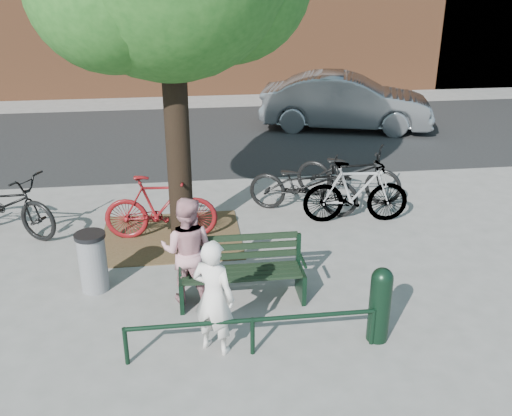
{
  "coord_description": "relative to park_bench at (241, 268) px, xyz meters",
  "views": [
    {
      "loc": [
        -0.71,
        -6.87,
        4.35
      ],
      "look_at": [
        0.33,
        1.0,
        0.99
      ],
      "focal_mm": 40.0,
      "sensor_mm": 36.0,
      "label": 1
    }
  ],
  "objects": [
    {
      "name": "dirt_pit",
      "position": [
        -1.0,
        2.12,
        -0.47
      ],
      "size": [
        2.4,
        2.0,
        0.02
      ],
      "primitive_type": "cube",
      "color": "brown",
      "rests_on": "ground"
    },
    {
      "name": "bicycle_e",
      "position": [
        2.53,
        3.47,
        0.08
      ],
      "size": [
        2.23,
        1.7,
        1.12
      ],
      "primitive_type": "imported",
      "rotation": [
        0.0,
        0.0,
        1.06
      ],
      "color": "black",
      "rests_on": "ground"
    },
    {
      "name": "bicycle_a",
      "position": [
        -3.84,
        2.67,
        0.09
      ],
      "size": [
        2.26,
        1.76,
        1.14
      ],
      "primitive_type": "imported",
      "rotation": [
        0.0,
        0.0,
        1.04
      ],
      "color": "black",
      "rests_on": "ground"
    },
    {
      "name": "person_left",
      "position": [
        -0.45,
        -1.13,
        0.26
      ],
      "size": [
        0.65,
        0.59,
        1.48
      ],
      "primitive_type": "imported",
      "rotation": [
        0.0,
        0.0,
        2.57
      ],
      "color": "silver",
      "rests_on": "ground"
    },
    {
      "name": "person_right",
      "position": [
        -0.73,
        0.07,
        0.3
      ],
      "size": [
        0.88,
        0.76,
        1.55
      ],
      "primitive_type": "imported",
      "rotation": [
        0.0,
        0.0,
        2.88
      ],
      "color": "#C3868D",
      "rests_on": "ground"
    },
    {
      "name": "bicycle_b",
      "position": [
        -1.15,
        2.12,
        0.1
      ],
      "size": [
        1.95,
        0.68,
        1.15
      ],
      "primitive_type": "imported",
      "rotation": [
        0.0,
        0.0,
        1.5
      ],
      "color": "#630E11",
      "rests_on": "ground"
    },
    {
      "name": "bollard",
      "position": [
        1.6,
        -1.19,
        0.06
      ],
      "size": [
        0.27,
        0.27,
        1.01
      ],
      "color": "black",
      "rests_on": "ground"
    },
    {
      "name": "bicycle_c",
      "position": [
        1.5,
        2.92,
        0.08
      ],
      "size": [
        2.22,
        1.53,
        1.11
      ],
      "primitive_type": "imported",
      "rotation": [
        0.0,
        0.0,
        1.15
      ],
      "color": "black",
      "rests_on": "ground"
    },
    {
      "name": "litter_bin",
      "position": [
        -2.09,
        0.52,
        -0.02
      ],
      "size": [
        0.44,
        0.44,
        0.9
      ],
      "color": "gray",
      "rests_on": "ground"
    },
    {
      "name": "park_bench",
      "position": [
        0.0,
        0.0,
        0.0
      ],
      "size": [
        1.74,
        0.54,
        0.97
      ],
      "color": "black",
      "rests_on": "ground"
    },
    {
      "name": "ground",
      "position": [
        0.0,
        -0.08,
        -0.48
      ],
      "size": [
        90.0,
        90.0,
        0.0
      ],
      "primitive_type": "plane",
      "color": "gray",
      "rests_on": "ground"
    },
    {
      "name": "parked_car",
      "position": [
        3.96,
        8.77,
        0.31
      ],
      "size": [
        5.09,
        2.95,
        1.59
      ],
      "primitive_type": "imported",
      "rotation": [
        0.0,
        0.0,
        1.29
      ],
      "color": "slate",
      "rests_on": "ground"
    },
    {
      "name": "road",
      "position": [
        0.0,
        8.42,
        -0.47
      ],
      "size": [
        40.0,
        7.0,
        0.01
      ],
      "primitive_type": "cube",
      "color": "black",
      "rests_on": "ground"
    },
    {
      "name": "bicycle_d",
      "position": [
        2.36,
        2.37,
        0.1
      ],
      "size": [
        1.97,
        0.69,
        1.16
      ],
      "primitive_type": "imported",
      "rotation": [
        0.0,
        0.0,
        1.49
      ],
      "color": "gray",
      "rests_on": "ground"
    },
    {
      "name": "guard_railing",
      "position": [
        0.0,
        -1.28,
        -0.08
      ],
      "size": [
        3.06,
        0.06,
        0.51
      ],
      "color": "black",
      "rests_on": "ground"
    }
  ]
}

